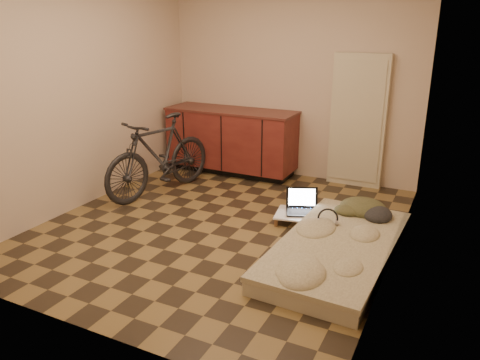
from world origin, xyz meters
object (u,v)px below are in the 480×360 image
at_px(bicycle, 159,152).
at_px(laptop, 302,207).
at_px(futon, 337,249).
at_px(lap_desk, 305,215).

bearing_deg(bicycle, laptop, 12.69).
bearing_deg(futon, bicycle, 166.59).
bearing_deg(futon, laptop, 132.92).
relative_size(lap_desk, laptop, 1.57).
xyz_separation_m(lap_desk, laptop, (-0.06, 0.06, 0.06)).
xyz_separation_m(bicycle, futon, (2.45, -0.70, -0.46)).
bearing_deg(bicycle, futon, -2.52).
xyz_separation_m(bicycle, laptop, (1.88, -0.03, -0.39)).
bearing_deg(lap_desk, bicycle, 167.19).
bearing_deg(lap_desk, futon, -60.08).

